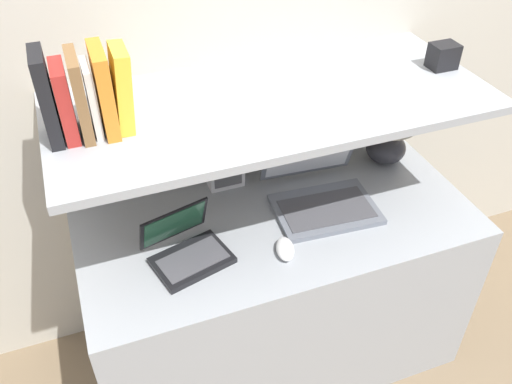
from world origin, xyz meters
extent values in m
cube|color=beige|center=(0.00, 0.75, 1.20)|extent=(6.00, 0.05, 2.40)
cube|color=#999EA3|center=(0.00, 0.34, 0.38)|extent=(1.41, 0.68, 0.75)
cube|color=beige|center=(0.00, 0.70, 0.58)|extent=(1.41, 0.04, 1.17)
cube|color=#999EA3|center=(0.00, 0.41, 1.18)|extent=(1.41, 0.61, 0.03)
ellipsoid|color=#2D2D33|center=(0.54, 0.52, 0.81)|extent=(0.16, 0.16, 0.12)
cylinder|color=tan|center=(0.54, 0.52, 0.89)|extent=(0.02, 0.02, 0.04)
cone|color=#B2AD99|center=(0.54, 0.52, 0.97)|extent=(0.21, 0.21, 0.12)
cube|color=slate|center=(0.17, 0.32, 0.76)|extent=(0.38, 0.28, 0.02)
cube|color=#47474C|center=(0.17, 0.31, 0.77)|extent=(0.33, 0.20, 0.00)
cube|color=slate|center=(0.19, 0.49, 0.90)|extent=(0.37, 0.12, 0.25)
cube|color=white|center=(0.19, 0.49, 0.90)|extent=(0.33, 0.11, 0.22)
cube|color=black|center=(-0.34, 0.24, 0.76)|extent=(0.28, 0.22, 0.02)
cube|color=#47474C|center=(-0.34, 0.23, 0.77)|extent=(0.24, 0.17, 0.00)
cube|color=black|center=(-0.37, 0.35, 0.84)|extent=(0.25, 0.11, 0.14)
cube|color=#235138|center=(-0.37, 0.34, 0.84)|extent=(0.22, 0.09, 0.12)
ellipsoid|color=white|center=(-0.04, 0.18, 0.77)|extent=(0.09, 0.12, 0.03)
cube|color=white|center=(-0.11, 0.60, 0.82)|extent=(0.13, 0.08, 0.13)
cube|color=#59595B|center=(-0.11, 0.56, 0.82)|extent=(0.11, 0.00, 0.09)
cube|color=black|center=(-0.65, 0.41, 1.32)|extent=(0.04, 0.14, 0.26)
cube|color=#A82823|center=(-0.61, 0.41, 1.30)|extent=(0.04, 0.13, 0.21)
cube|color=brown|center=(-0.57, 0.41, 1.31)|extent=(0.03, 0.16, 0.24)
cube|color=silver|center=(-0.54, 0.41, 1.30)|extent=(0.02, 0.12, 0.20)
cube|color=orange|center=(-0.50, 0.41, 1.32)|extent=(0.04, 0.16, 0.24)
cube|color=gold|center=(-0.46, 0.41, 1.31)|extent=(0.06, 0.13, 0.24)
cube|color=black|center=(0.63, 0.41, 1.24)|extent=(0.09, 0.07, 0.09)
camera|label=1|loc=(-0.58, -0.99, 2.03)|focal=38.00mm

